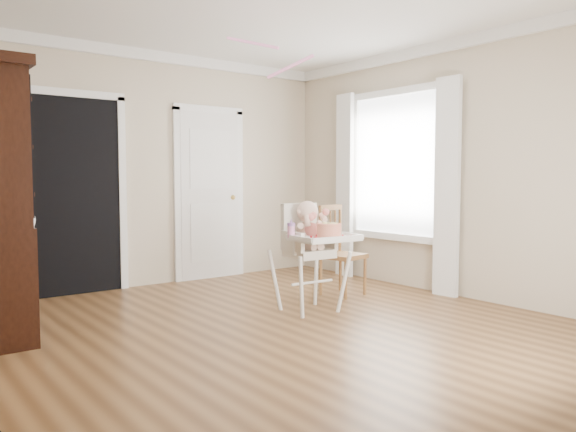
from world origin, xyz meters
TOP-DOWN VIEW (x-y plane):
  - floor at (0.00, 0.00)m, footprint 5.00×5.00m
  - wall_back at (0.00, 2.50)m, footprint 4.50×0.00m
  - wall_right at (2.25, 0.00)m, footprint 0.00×5.00m
  - crown_molding at (0.00, 0.00)m, footprint 4.50×5.00m
  - doorway at (-0.90, 2.48)m, footprint 1.06×0.05m
  - closet_door at (0.70, 2.48)m, footprint 0.96×0.09m
  - window_right at (2.18, 0.80)m, footprint 0.13×1.84m
  - high_chair at (0.56, 0.37)m, footprint 0.64×0.77m
  - baby at (0.57, 0.39)m, footprint 0.30×0.24m
  - cake at (0.55, 0.08)m, footprint 0.28×0.28m
  - sippy_cup at (0.30, 0.31)m, footprint 0.07×0.07m
  - dining_chair at (1.31, 0.75)m, footprint 0.45×0.45m
  - streamer at (-0.05, 0.40)m, footprint 0.26×0.44m

SIDE VIEW (x-z plane):
  - floor at x=0.00m, z-range 0.00..0.00m
  - dining_chair at x=1.31m, z-range -0.03..0.93m
  - high_chair at x=0.56m, z-range 0.12..1.15m
  - cake at x=0.55m, z-range 0.72..0.85m
  - sippy_cup at x=0.30m, z-range 0.70..0.87m
  - baby at x=0.57m, z-range 0.56..1.03m
  - closet_door at x=0.70m, z-range -0.04..2.09m
  - doorway at x=-0.90m, z-range 0.00..2.22m
  - window_right at x=2.18m, z-range 0.14..2.44m
  - wall_back at x=0.00m, z-range -0.90..3.60m
  - wall_right at x=2.25m, z-range -1.15..3.85m
  - streamer at x=-0.05m, z-range 2.32..2.47m
  - crown_molding at x=0.00m, z-range 2.58..2.70m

